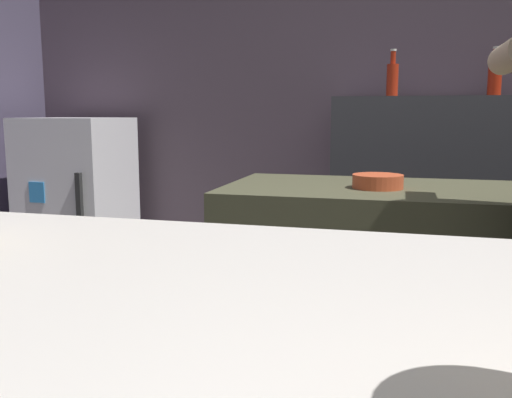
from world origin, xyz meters
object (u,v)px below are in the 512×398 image
Objects in this scene: mini_fridge at (78,208)px; mixing_bowl at (378,181)px; bottle_soy at (495,77)px; bottle_hot_sauce at (392,78)px.

mixing_bowl is (1.88, -1.16, 0.36)m from mini_fridge.
bottle_soy is at bearing 4.97° from mini_fridge.
bottle_soy reaches higher than bottle_hot_sauce.
mini_fridge is 2.53m from bottle_soy.
mini_fridge reaches higher than mixing_bowl.
bottle_soy is (0.52, 0.06, 0.00)m from bottle_hot_sauce.
bottle_soy is at bearing 69.20° from mixing_bowl.
mixing_bowl is at bearing -110.80° from bottle_soy.
mini_fridge is at bearing 148.18° from mixing_bowl.
mixing_bowl is at bearing -31.82° from mini_fridge.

